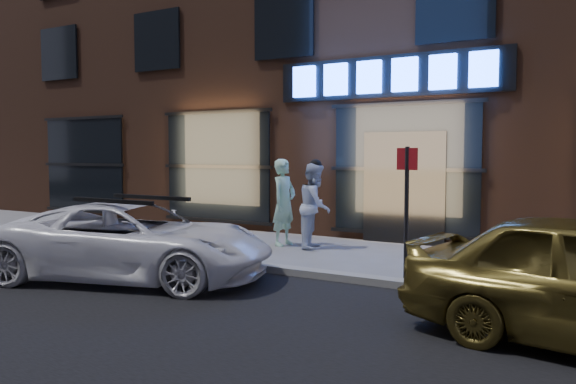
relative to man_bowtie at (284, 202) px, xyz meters
The scene contains 7 objects.
ground 3.35m from the man_bowtie, 49.07° to the right, with size 90.00×90.00×0.00m, color slate.
curb 3.34m from the man_bowtie, 49.07° to the right, with size 60.00×0.25×0.12m, color gray.
storefront_building 7.30m from the man_bowtie, 69.17° to the left, with size 30.20×8.28×10.30m.
man_bowtie is the anchor object (origin of this frame).
man_cap 0.74m from the man_bowtie, ahead, with size 0.85×0.66×1.75m, color white.
white_suv 3.98m from the man_bowtie, 95.77° to the right, with size 1.98×4.30×1.20m, color white.
sign_post 3.96m from the man_bowtie, 32.37° to the right, with size 0.33×0.08×2.05m.
Camera 1 is at (3.81, -7.74, 1.95)m, focal length 35.00 mm.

